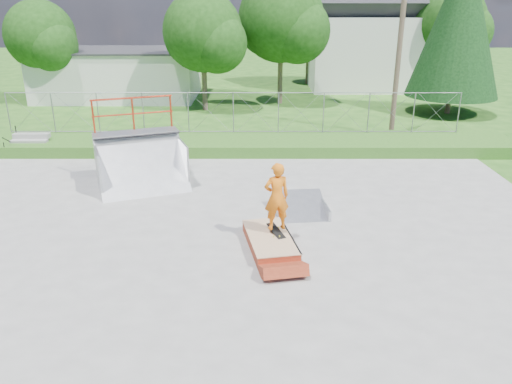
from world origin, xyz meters
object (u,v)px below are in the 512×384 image
(grind_box, at_px, (270,242))
(quarter_pipe, at_px, (140,146))
(skater, at_px, (277,199))
(flat_bank_ramp, at_px, (300,207))

(grind_box, distance_m, quarter_pipe, 6.38)
(grind_box, xyz_separation_m, skater, (0.17, 0.20, 1.11))
(grind_box, height_order, skater, skater)
(flat_bank_ramp, bearing_deg, grind_box, -119.55)
(flat_bank_ramp, xyz_separation_m, skater, (-0.81, -2.01, 1.05))
(grind_box, height_order, quarter_pipe, quarter_pipe)
(grind_box, distance_m, skater, 1.14)
(flat_bank_ramp, bearing_deg, quarter_pipe, 150.09)
(grind_box, height_order, flat_bank_ramp, flat_bank_ramp)
(grind_box, xyz_separation_m, quarter_pipe, (-4.27, 4.56, 1.29))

